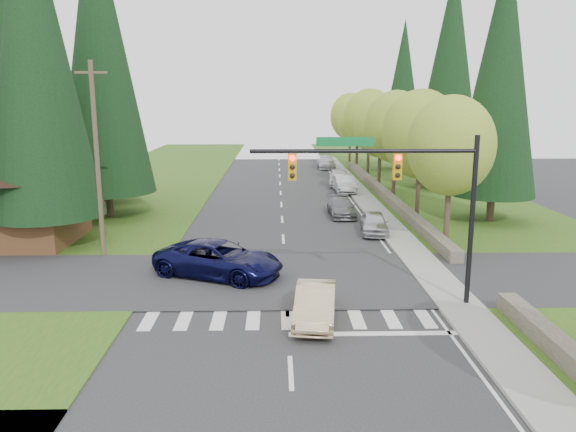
{
  "coord_description": "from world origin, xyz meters",
  "views": [
    {
      "loc": [
        -0.43,
        -16.65,
        8.15
      ],
      "look_at": [
        0.13,
        8.8,
        2.8
      ],
      "focal_mm": 35.0,
      "sensor_mm": 36.0,
      "label": 1
    }
  ],
  "objects_px": {
    "suv_navy": "(219,259)",
    "sedan_champagne": "(315,304)",
    "parked_car_d": "(339,178)",
    "parked_car_e": "(326,162)",
    "parked_car_a": "(374,223)",
    "parked_car_b": "(342,207)",
    "parked_car_c": "(344,184)"
  },
  "relations": [
    {
      "from": "parked_car_b",
      "to": "parked_car_d",
      "type": "bearing_deg",
      "value": 83.54
    },
    {
      "from": "parked_car_c",
      "to": "parked_car_e",
      "type": "bearing_deg",
      "value": 88.27
    },
    {
      "from": "parked_car_b",
      "to": "parked_car_c",
      "type": "xyz_separation_m",
      "value": [
        1.4,
        10.12,
        0.14
      ]
    },
    {
      "from": "suv_navy",
      "to": "parked_car_e",
      "type": "height_order",
      "value": "suv_navy"
    },
    {
      "from": "sedan_champagne",
      "to": "parked_car_d",
      "type": "bearing_deg",
      "value": 88.95
    },
    {
      "from": "sedan_champagne",
      "to": "parked_car_e",
      "type": "xyz_separation_m",
      "value": [
        4.58,
        46.61,
        0.03
      ]
    },
    {
      "from": "suv_navy",
      "to": "parked_car_c",
      "type": "xyz_separation_m",
      "value": [
        8.68,
        23.68,
        -0.07
      ]
    },
    {
      "from": "suv_navy",
      "to": "parked_car_d",
      "type": "bearing_deg",
      "value": 6.26
    },
    {
      "from": "sedan_champagne",
      "to": "parked_car_a",
      "type": "distance_m",
      "value": 14.51
    },
    {
      "from": "parked_car_a",
      "to": "parked_car_e",
      "type": "relative_size",
      "value": 0.8
    },
    {
      "from": "suv_navy",
      "to": "sedan_champagne",
      "type": "bearing_deg",
      "value": -119.29
    },
    {
      "from": "parked_car_e",
      "to": "parked_car_c",
      "type": "bearing_deg",
      "value": -89.64
    },
    {
      "from": "parked_car_a",
      "to": "parked_car_c",
      "type": "distance_m",
      "value": 15.36
    },
    {
      "from": "sedan_champagne",
      "to": "parked_car_a",
      "type": "relative_size",
      "value": 1.05
    },
    {
      "from": "parked_car_c",
      "to": "parked_car_e",
      "type": "xyz_separation_m",
      "value": [
        0.0,
        17.49,
        -0.06
      ]
    },
    {
      "from": "parked_car_d",
      "to": "parked_car_e",
      "type": "xyz_separation_m",
      "value": [
        0.0,
        13.61,
        -0.08
      ]
    },
    {
      "from": "parked_car_a",
      "to": "parked_car_b",
      "type": "height_order",
      "value": "parked_car_a"
    },
    {
      "from": "suv_navy",
      "to": "parked_car_a",
      "type": "bearing_deg",
      "value": -22.46
    },
    {
      "from": "parked_car_c",
      "to": "parked_car_e",
      "type": "height_order",
      "value": "parked_car_c"
    },
    {
      "from": "parked_car_a",
      "to": "parked_car_d",
      "type": "distance_m",
      "value": 19.24
    },
    {
      "from": "sedan_champagne",
      "to": "parked_car_c",
      "type": "bearing_deg",
      "value": 87.91
    },
    {
      "from": "parked_car_a",
      "to": "parked_car_b",
      "type": "bearing_deg",
      "value": 110.62
    },
    {
      "from": "suv_navy",
      "to": "parked_car_d",
      "type": "height_order",
      "value": "suv_navy"
    },
    {
      "from": "sedan_champagne",
      "to": "parked_car_a",
      "type": "xyz_separation_m",
      "value": [
        4.58,
        13.76,
        -0.01
      ]
    },
    {
      "from": "parked_car_b",
      "to": "parked_car_c",
      "type": "distance_m",
      "value": 10.22
    },
    {
      "from": "parked_car_c",
      "to": "parked_car_a",
      "type": "bearing_deg",
      "value": -91.73
    },
    {
      "from": "sedan_champagne",
      "to": "suv_navy",
      "type": "height_order",
      "value": "suv_navy"
    },
    {
      "from": "parked_car_d",
      "to": "parked_car_e",
      "type": "height_order",
      "value": "parked_car_d"
    },
    {
      "from": "suv_navy",
      "to": "parked_car_c",
      "type": "height_order",
      "value": "suv_navy"
    },
    {
      "from": "parked_car_b",
      "to": "parked_car_c",
      "type": "bearing_deg",
      "value": 81.37
    },
    {
      "from": "parked_car_b",
      "to": "parked_car_e",
      "type": "distance_m",
      "value": 27.65
    },
    {
      "from": "parked_car_b",
      "to": "parked_car_d",
      "type": "distance_m",
      "value": 14.07
    }
  ]
}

